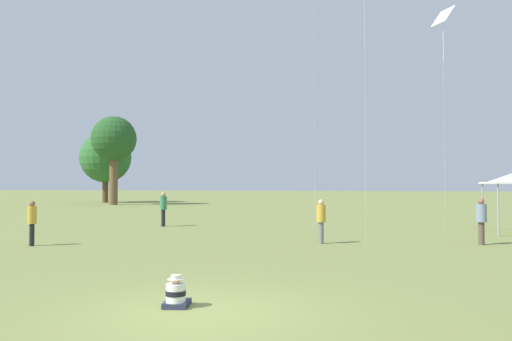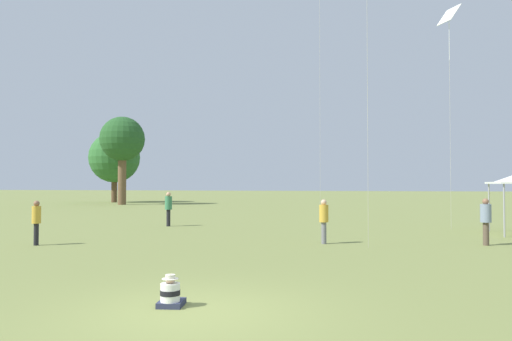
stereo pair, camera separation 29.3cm
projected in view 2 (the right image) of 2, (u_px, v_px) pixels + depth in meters
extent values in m
plane|color=olive|center=(193.00, 313.00, 8.49)|extent=(300.00, 300.00, 0.00)
cube|color=#282D47|center=(171.00, 303.00, 8.98)|extent=(0.51, 0.59, 0.10)
cylinder|color=white|center=(170.00, 292.00, 8.89)|extent=(0.39, 0.39, 0.33)
cylinder|color=black|center=(170.00, 292.00, 8.89)|extent=(0.41, 0.41, 0.09)
sphere|color=#DBAD89|center=(170.00, 279.00, 8.90)|extent=(0.18, 0.18, 0.18)
cylinder|color=beige|center=(170.00, 279.00, 8.90)|extent=(0.30, 0.30, 0.01)
cylinder|color=beige|center=(170.00, 277.00, 8.90)|extent=(0.18, 0.18, 0.08)
cylinder|color=slate|center=(324.00, 233.00, 18.30)|extent=(0.22, 0.22, 0.80)
cylinder|color=gold|center=(324.00, 213.00, 18.32)|extent=(0.40, 0.40, 0.63)
sphere|color=#DBAD89|center=(324.00, 202.00, 18.33)|extent=(0.22, 0.22, 0.22)
cylinder|color=brown|center=(486.00, 234.00, 17.83)|extent=(0.27, 0.27, 0.82)
cylinder|color=gray|center=(486.00, 213.00, 17.85)|extent=(0.50, 0.50, 0.65)
sphere|color=brown|center=(486.00, 201.00, 17.86)|extent=(0.22, 0.22, 0.22)
cylinder|color=black|center=(168.00, 218.00, 25.89)|extent=(0.28, 0.28, 0.87)
cylinder|color=#387A51|center=(168.00, 203.00, 25.91)|extent=(0.51, 0.51, 0.69)
sphere|color=tan|center=(169.00, 194.00, 25.93)|extent=(0.24, 0.24, 0.24)
cylinder|color=black|center=(36.00, 234.00, 17.84)|extent=(0.24, 0.24, 0.79)
cylinder|color=gold|center=(36.00, 215.00, 17.86)|extent=(0.44, 0.44, 0.62)
sphere|color=brown|center=(37.00, 204.00, 17.87)|extent=(0.21, 0.21, 0.21)
cylinder|color=#99999E|center=(489.00, 208.00, 23.08)|extent=(0.07, 0.07, 2.21)
cylinder|color=#99999E|center=(504.00, 210.00, 20.57)|extent=(0.07, 0.07, 2.21)
cube|color=white|center=(449.00, 15.00, 24.58)|extent=(1.10, 1.24, 0.87)
cylinder|color=white|center=(449.00, 41.00, 24.54)|extent=(0.02, 0.02, 1.88)
cylinder|color=#BCB7A8|center=(450.00, 121.00, 24.43)|extent=(0.01, 0.01, 10.54)
cylinder|color=#BCB7A8|center=(320.00, 41.00, 29.69)|extent=(0.01, 0.01, 21.43)
cylinder|color=#BCB7A8|center=(367.00, 5.00, 17.38)|extent=(0.01, 0.01, 16.88)
cylinder|color=brown|center=(122.00, 178.00, 52.95)|extent=(0.87, 0.87, 5.70)
sphere|color=#235123|center=(122.00, 139.00, 53.07)|extent=(4.74, 4.74, 4.74)
cylinder|color=brown|center=(114.00, 187.00, 59.44)|extent=(0.68, 0.68, 3.72)
sphere|color=#2D662D|center=(114.00, 157.00, 59.54)|extent=(6.00, 6.00, 6.00)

